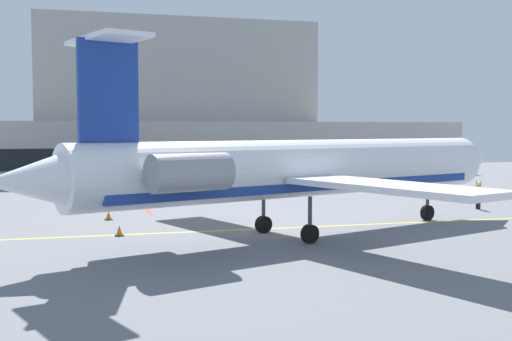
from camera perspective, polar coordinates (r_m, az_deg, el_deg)
name	(u,v)px	position (r m, az deg, el deg)	size (l,w,h in m)	color
ground	(275,235)	(33.73, 1.70, -5.75)	(120.00, 120.00, 0.11)	slate
terminal_building	(163,118)	(80.70, -8.19, 4.61)	(76.00, 15.34, 18.98)	#B7B2A8
jet_bridge_west	(108,137)	(60.72, -12.93, 2.91)	(2.40, 20.82, 6.13)	silver
regional_jet	(297,169)	(32.79, 3.67, 0.12)	(30.05, 23.10, 9.26)	white
baggage_tug	(97,180)	(57.87, -13.85, -0.84)	(3.99, 3.74, 2.27)	#1E4CB2
pushback_tractor	(356,176)	(64.20, 8.79, -0.44)	(3.65, 3.44, 1.95)	silver
marshaller	(478,195)	(46.66, 19.06, -2.05)	(0.34, 0.83, 1.92)	#191E33
safety_cone_bravo	(119,231)	(33.96, -11.99, -5.26)	(0.47, 0.47, 0.55)	orange
safety_cone_charlie	(109,216)	(40.01, -12.90, -3.92)	(0.47, 0.47, 0.55)	orange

